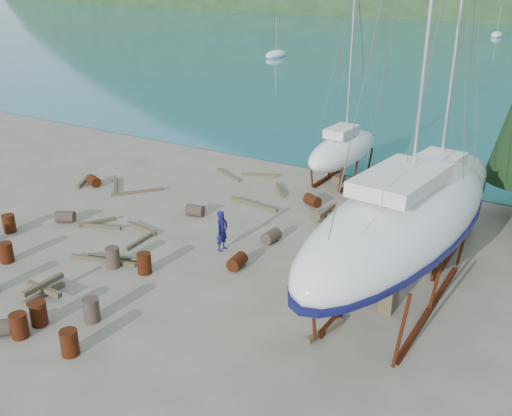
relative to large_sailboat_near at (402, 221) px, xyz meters
The scene contains 39 objects.
ground 9.32m from the large_sailboat_near, 163.52° to the right, with size 600.00×600.00×0.00m, color #655E50.
far_house_left 199.60m from the large_sailboat_near, 110.03° to the left, with size 6.60×5.60×5.60m.
far_house_center 189.66m from the large_sailboat_near, 98.60° to the left, with size 6.60×5.60×5.60m.
moored_boat_left 69.21m from the large_sailboat_near, 123.69° to the left, with size 2.00×5.00×6.05m.
moored_boat_far 108.80m from the large_sailboat_near, 98.65° to the left, with size 2.00×5.00×6.05m.
large_sailboat_near is the anchor object (origin of this frame).
large_sailboat_far 5.21m from the large_sailboat_near, 92.78° to the left, with size 4.10×10.65×16.44m.
small_sailboat_shore 13.68m from the large_sailboat_near, 122.24° to the left, with size 2.55×7.43×11.76m.
worker 8.30m from the large_sailboat_near, behind, with size 0.68×0.44×1.85m, color #13124F.
drum_2 19.60m from the large_sailboat_near, behind, with size 0.58×0.58×0.88m, color #57240E.
drum_3 13.58m from the large_sailboat_near, 138.51° to the right, with size 0.58×0.58×0.88m, color #57240E.
drum_4 10.36m from the large_sailboat_near, 134.48° to the left, with size 0.58×0.58×0.88m, color #57240E.
drum_5 11.81m from the large_sailboat_near, 162.19° to the right, with size 0.58×0.58×0.88m, color #2D2823.
drum_6 7.18m from the large_sailboat_near, behind, with size 0.58×0.58×0.88m, color #57240E.
drum_7 11.90m from the large_sailboat_near, 132.18° to the right, with size 0.58×0.58×0.88m, color #57240E.
drum_8 18.21m from the large_sailboat_near, 168.57° to the right, with size 0.58×0.58×0.88m, color #57240E.
drum_9 12.06m from the large_sailboat_near, 166.72° to the left, with size 0.58×0.58×0.88m, color #2D2823.
drum_10 13.10m from the large_sailboat_near, 141.49° to the right, with size 0.58×0.58×0.88m, color #57240E.
drum_11 7.45m from the large_sailboat_near, 162.55° to the left, with size 0.58×0.58×0.88m, color #2D2823.
drum_13 16.32m from the large_sailboat_near, 159.70° to the right, with size 0.58×0.58×0.88m, color #57240E.
drum_14 10.37m from the large_sailboat_near, 161.20° to the right, with size 0.58×0.58×0.88m, color #57240E.
drum_15 16.63m from the large_sailboat_near, behind, with size 0.58×0.58×0.88m, color #2D2823.
drum_17 11.36m from the large_sailboat_near, 141.63° to the right, with size 0.58×0.58×0.88m, color #2D2823.
timber_0 16.36m from the large_sailboat_near, 147.10° to the left, with size 0.14×2.72×0.14m, color brown.
timber_1 4.69m from the large_sailboat_near, 112.54° to the right, with size 0.19×1.78×0.19m, color brown.
timber_2 20.46m from the large_sailboat_near, behind, with size 0.19×2.06×0.19m, color brown.
timber_3 12.11m from the large_sailboat_near, 165.43° to the right, with size 0.15×2.62×0.15m, color brown.
timber_4 15.21m from the large_sailboat_near, behind, with size 0.17×1.82×0.17m, color brown.
timber_5 12.49m from the large_sailboat_near, 163.50° to the right, with size 0.16×3.04×0.16m, color brown.
timber_6 12.82m from the large_sailboat_near, 139.69° to the left, with size 0.19×1.94×0.19m, color brown.
timber_8 12.86m from the large_sailboat_near, behind, with size 0.19×2.01×0.19m, color brown.
timber_9 15.63m from the large_sailboat_near, 140.56° to the left, with size 0.15×2.21×0.15m, color brown.
timber_10 11.47m from the large_sailboat_near, 150.40° to the left, with size 0.16×2.98×0.16m, color brown.
timber_11 12.08m from the large_sailboat_near, behind, with size 0.15×2.15×0.15m, color brown.
timber_12 14.88m from the large_sailboat_near, behind, with size 0.17×2.45×0.17m, color brown.
timber_15 16.82m from the large_sailboat_near, 167.48° to the left, with size 0.15×2.92×0.15m, color brown.
timber_17 18.62m from the large_sailboat_near, 168.31° to the left, with size 0.16×2.42×0.16m, color brown.
timber_pile_fore 13.53m from the large_sailboat_near, 149.96° to the right, with size 1.80×1.80×0.60m.
timber_pile_aft 8.45m from the large_sailboat_near, 133.99° to the left, with size 1.80×1.80×0.60m.
Camera 1 is at (13.71, -15.85, 11.30)m, focal length 40.00 mm.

